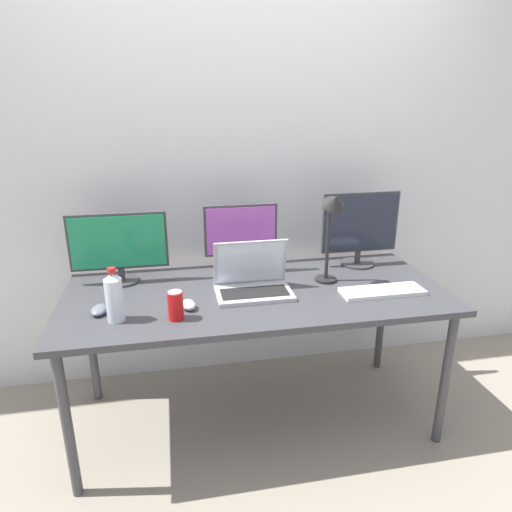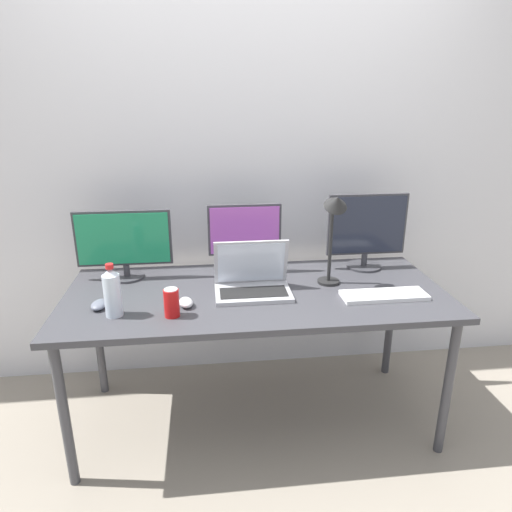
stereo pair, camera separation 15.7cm
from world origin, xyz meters
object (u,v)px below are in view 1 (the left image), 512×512
object	(u,v)px
monitor_center	(241,238)
laptop_silver	(253,281)
soda_can_near_keyboard	(176,305)
mouse_by_laptop	(188,305)
work_desk	(256,302)
monitor_right	(360,227)
water_bottle	(114,297)
mouse_by_keyboard	(99,310)
desk_lamp	(332,220)
monitor_left	(119,246)
keyboard_main	(382,291)

from	to	relation	value
monitor_center	laptop_silver	world-z (taller)	monitor_center
soda_can_near_keyboard	mouse_by_laptop	bearing A→B (deg)	57.99
work_desk	monitor_right	distance (m)	0.73
water_bottle	mouse_by_keyboard	bearing A→B (deg)	134.38
monitor_center	mouse_by_keyboard	world-z (taller)	monitor_center
soda_can_near_keyboard	desk_lamp	world-z (taller)	desk_lamp
work_desk	water_bottle	bearing A→B (deg)	-163.49
mouse_by_laptop	soda_can_near_keyboard	size ratio (longest dim) A/B	0.74
monitor_center	desk_lamp	size ratio (longest dim) A/B	0.79
monitor_left	work_desk	bearing A→B (deg)	-20.77
keyboard_main	soda_can_near_keyboard	world-z (taller)	soda_can_near_keyboard
monitor_left	water_bottle	bearing A→B (deg)	-88.60
monitor_left	monitor_right	world-z (taller)	monitor_right
monitor_center	mouse_by_keyboard	bearing A→B (deg)	-151.45
keyboard_main	monitor_left	bearing A→B (deg)	162.28
monitor_left	mouse_by_keyboard	world-z (taller)	monitor_left
laptop_silver	mouse_by_laptop	bearing A→B (deg)	-158.37
mouse_by_keyboard	monitor_center	bearing A→B (deg)	36.51
monitor_center	mouse_by_keyboard	size ratio (longest dim) A/B	3.62
monitor_right	soda_can_near_keyboard	bearing A→B (deg)	-154.77
monitor_right	mouse_by_keyboard	xyz separation A→B (m)	(-1.34, -0.36, -0.20)
monitor_center	keyboard_main	size ratio (longest dim) A/B	0.96
mouse_by_laptop	mouse_by_keyboard	bearing A→B (deg)	163.35
monitor_right	mouse_by_laptop	xyz separation A→B (m)	(-0.96, -0.39, -0.20)
monitor_center	mouse_by_keyboard	distance (m)	0.80
water_bottle	desk_lamp	xyz separation A→B (m)	(1.01, 0.21, 0.23)
monitor_right	keyboard_main	xyz separation A→B (m)	(-0.04, -0.40, -0.21)
monitor_left	monitor_center	bearing A→B (deg)	2.01
desk_lamp	mouse_by_keyboard	bearing A→B (deg)	-173.37
mouse_by_keyboard	soda_can_near_keyboard	size ratio (longest dim) A/B	0.84
keyboard_main	soda_can_near_keyboard	size ratio (longest dim) A/B	3.17
water_bottle	laptop_silver	bearing A→B (deg)	16.14
water_bottle	work_desk	bearing A→B (deg)	16.51
mouse_by_laptop	water_bottle	xyz separation A→B (m)	(-0.30, -0.05, 0.09)
monitor_center	laptop_silver	bearing A→B (deg)	-87.94
laptop_silver	desk_lamp	world-z (taller)	desk_lamp
mouse_by_laptop	desk_lamp	world-z (taller)	desk_lamp
monitor_center	work_desk	bearing A→B (deg)	-83.84
monitor_right	laptop_silver	xyz separation A→B (m)	(-0.65, -0.27, -0.16)
monitor_right	keyboard_main	bearing A→B (deg)	-95.77
laptop_silver	water_bottle	size ratio (longest dim) A/B	1.52
laptop_silver	soda_can_near_keyboard	size ratio (longest dim) A/B	2.84
monitor_center	laptop_silver	size ratio (longest dim) A/B	1.07
mouse_by_laptop	desk_lamp	bearing A→B (deg)	-0.29
soda_can_near_keyboard	desk_lamp	size ratio (longest dim) A/B	0.26
mouse_by_laptop	work_desk	bearing A→B (deg)	9.43
monitor_center	water_bottle	distance (m)	0.76
mouse_by_keyboard	keyboard_main	bearing A→B (deg)	6.43
keyboard_main	water_bottle	world-z (taller)	water_bottle
mouse_by_laptop	desk_lamp	size ratio (longest dim) A/B	0.19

